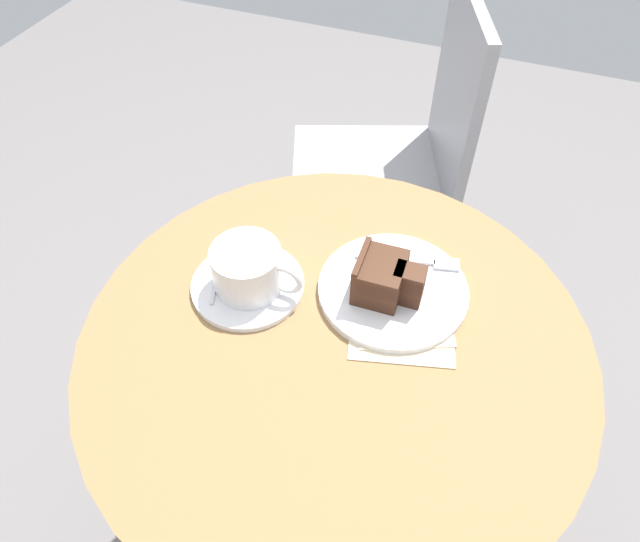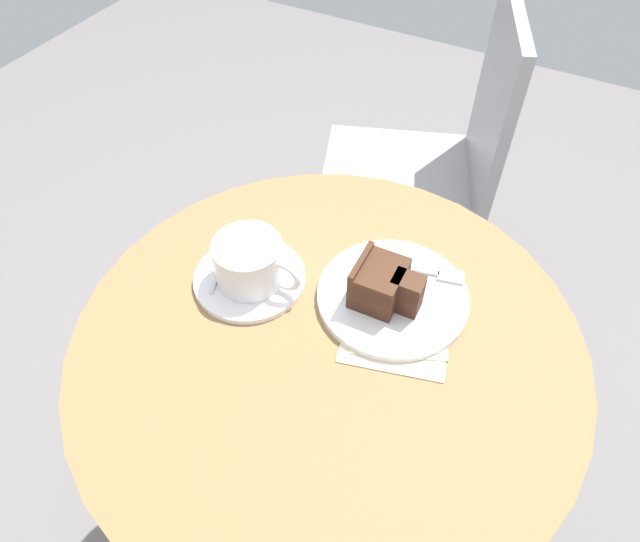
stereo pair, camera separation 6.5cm
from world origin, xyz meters
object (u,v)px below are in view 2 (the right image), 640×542
coffee_cup (250,261)px  fork (424,271)px  napkin (398,324)px  saucer (250,278)px  cake_plate (393,297)px  teaspoon (223,260)px  cake_slice (383,284)px  cafe_chair (440,156)px

coffee_cup → fork: size_ratio=0.87×
napkin → saucer: bearing=-173.0°
cake_plate → teaspoon: bearing=-166.7°
saucer → cake_plate: bearing=18.1°
saucer → cake_slice: 0.19m
fork → napkin: (0.00, -0.09, -0.01)m
saucer → cake_slice: size_ratio=1.72×
cake_slice → fork: size_ratio=0.62×
cake_plate → fork: bearing=67.6°
cafe_chair → napkin: bearing=-8.3°
coffee_cup → cake_slice: 0.19m
cake_plate → cake_slice: cake_slice is taller
fork → cake_plate: bearing=-125.8°
cafe_chair → saucer: bearing=-27.7°
teaspoon → cafe_chair: bearing=-30.5°
cake_slice → fork: cake_slice is taller
napkin → cafe_chair: bearing=102.4°
teaspoon → cake_plate: bearing=-95.9°
saucer → cake_slice: (0.18, 0.05, 0.04)m
coffee_cup → cake_slice: (0.18, 0.05, -0.00)m
saucer → cake_plate: cake_plate is taller
teaspoon → cake_slice: (0.23, 0.04, 0.03)m
teaspoon → cake_slice: bearing=-98.6°
fork → cafe_chair: bearing=91.1°
coffee_cup → cake_slice: same height
teaspoon → cafe_chair: 0.70m
teaspoon → cafe_chair: (0.13, 0.65, -0.20)m
fork → cafe_chair: (-0.14, 0.54, -0.21)m
teaspoon → fork: bearing=-86.0°
teaspoon → coffee_cup: bearing=-116.7°
saucer → fork: size_ratio=1.07×
cake_slice → fork: bearing=63.7°
saucer → fork: bearing=29.0°
napkin → cafe_chair: cafe_chair is taller
coffee_cup → cafe_chair: 0.71m
cake_slice → cake_plate: bearing=50.6°
saucer → cafe_chair: bearing=83.0°
cake_plate → cake_slice: (-0.01, -0.01, 0.04)m
cake_plate → fork: (0.02, 0.06, 0.01)m
cake_plate → cafe_chair: bearing=100.9°
cake_plate → cake_slice: 0.04m
coffee_cup → cafe_chair: size_ratio=0.15×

